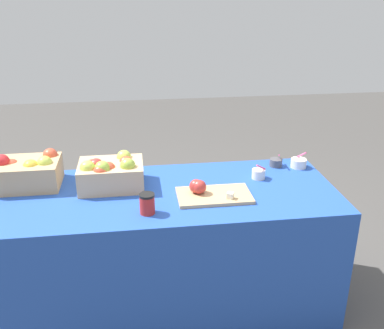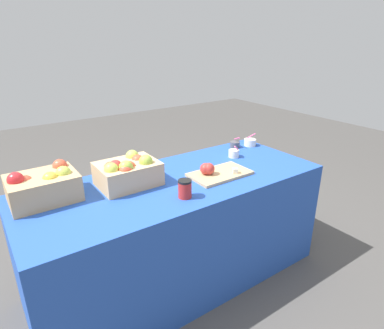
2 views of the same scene
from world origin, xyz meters
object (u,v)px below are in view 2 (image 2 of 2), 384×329
object	(u,v)px
cutting_board_front	(216,172)
sample_bowl_far	(234,153)
apple_crate_middle	(128,171)
coffee_cup	(185,189)
apple_crate_left	(44,186)
sample_bowl_mid	(235,144)
sample_bowl_near	(250,142)

from	to	relation	value
cutting_board_front	sample_bowl_far	bearing A→B (deg)	30.95
apple_crate_middle	cutting_board_front	xyz separation A→B (m)	(0.52, -0.19, -0.06)
cutting_board_front	coffee_cup	world-z (taller)	coffee_cup
apple_crate_left	sample_bowl_mid	world-z (taller)	apple_crate_left
apple_crate_middle	sample_bowl_near	bearing A→B (deg)	6.51
apple_crate_middle	coffee_cup	xyz separation A→B (m)	(0.19, -0.33, -0.03)
apple_crate_middle	cutting_board_front	world-z (taller)	apple_crate_middle
sample_bowl_near	sample_bowl_far	world-z (taller)	sample_bowl_near
cutting_board_front	sample_bowl_near	world-z (taller)	sample_bowl_near
coffee_cup	apple_crate_middle	bearing A→B (deg)	119.38
cutting_board_front	sample_bowl_near	bearing A→B (deg)	27.76
sample_bowl_near	apple_crate_left	bearing A→B (deg)	-178.15
apple_crate_left	coffee_cup	distance (m)	0.76
sample_bowl_near	sample_bowl_mid	size ratio (longest dim) A/B	1.08
sample_bowl_far	coffee_cup	world-z (taller)	coffee_cup
apple_crate_left	cutting_board_front	world-z (taller)	apple_crate_left
sample_bowl_far	coffee_cup	size ratio (longest dim) A/B	0.95
sample_bowl_near	sample_bowl_far	bearing A→B (deg)	-156.07
sample_bowl_near	sample_bowl_mid	distance (m)	0.14
sample_bowl_mid	coffee_cup	bearing A→B (deg)	-148.56
apple_crate_middle	coffee_cup	size ratio (longest dim) A/B	3.36
sample_bowl_mid	sample_bowl_far	size ratio (longest dim) A/B	0.98
apple_crate_left	sample_bowl_mid	size ratio (longest dim) A/B	3.60
apple_crate_left	apple_crate_middle	world-z (taller)	apple_crate_left
sample_bowl_far	coffee_cup	xyz separation A→B (m)	(-0.65, -0.33, 0.02)
cutting_board_front	coffee_cup	size ratio (longest dim) A/B	3.73
apple_crate_left	cutting_board_front	xyz separation A→B (m)	(0.96, -0.27, -0.06)
apple_crate_left	cutting_board_front	size ratio (longest dim) A/B	0.90
apple_crate_middle	sample_bowl_mid	bearing A→B (deg)	9.37
coffee_cup	sample_bowl_near	bearing A→B (deg)	26.02
sample_bowl_far	apple_crate_middle	bearing A→B (deg)	-179.94
sample_bowl_near	cutting_board_front	bearing A→B (deg)	-152.24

